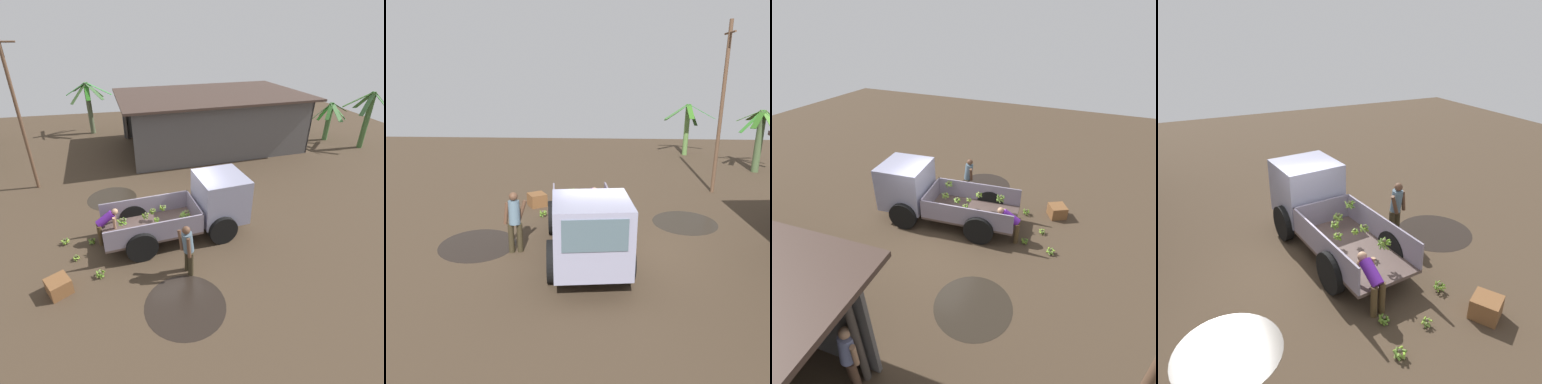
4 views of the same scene
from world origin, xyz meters
The scene contains 11 objects.
ground centered at (0.00, 0.00, 0.00)m, with size 36.00×36.00×0.00m, color #423325.
mud_patch_0 centered at (-2.39, 2.49, 0.00)m, with size 2.07×2.07×0.01m, color black.
mud_patch_1 centered at (-0.45, -3.73, 0.00)m, with size 2.17×2.17×0.01m, color black.
cargo_truck centered at (0.93, -0.56, 1.10)m, with size 5.02×2.39×2.07m.
person_foreground_visitor centered at (-0.13, -2.56, 0.93)m, with size 0.48×0.64×1.68m.
person_worker_loading centered at (-2.49, -0.50, 0.74)m, with size 0.78×0.63×1.23m.
banana_bunch_on_ground_0 centered at (-3.88, -0.34, 0.12)m, with size 0.28×0.27×0.21m.
banana_bunch_on_ground_1 centered at (-3.45, -1.26, 0.10)m, with size 0.23×0.22×0.18m.
banana_bunch_on_ground_2 centered at (-2.67, -2.18, 0.13)m, with size 0.30×0.27×0.23m.
banana_bunch_on_ground_3 centered at (-3.02, -0.51, 0.11)m, with size 0.25×0.25×0.20m.
wooden_crate_0 centered at (-3.74, -2.54, 0.23)m, with size 0.58×0.58×0.46m, color brown.
Camera 4 is at (-8.04, 2.65, 5.59)m, focal length 35.00 mm.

